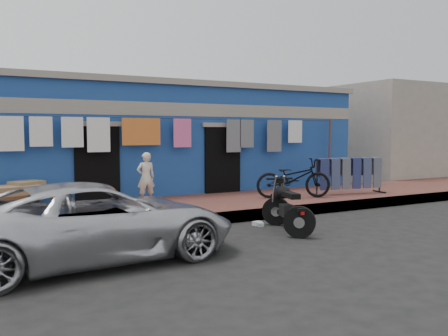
# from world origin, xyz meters

# --- Properties ---
(ground) EXTENTS (80.00, 80.00, 0.00)m
(ground) POSITION_xyz_m (0.00, 0.00, 0.00)
(ground) COLOR black
(ground) RESTS_ON ground
(sidewalk) EXTENTS (28.00, 3.00, 0.25)m
(sidewalk) POSITION_xyz_m (0.00, 3.00, 0.12)
(sidewalk) COLOR brown
(sidewalk) RESTS_ON ground
(curb) EXTENTS (28.00, 0.10, 0.25)m
(curb) POSITION_xyz_m (0.00, 1.55, 0.12)
(curb) COLOR gray
(curb) RESTS_ON ground
(building) EXTENTS (12.20, 5.20, 3.36)m
(building) POSITION_xyz_m (-0.00, 6.99, 1.69)
(building) COLOR navy
(building) RESTS_ON ground
(neighbor_right) EXTENTS (6.00, 5.00, 3.80)m
(neighbor_right) POSITION_xyz_m (11.00, 7.00, 1.90)
(neighbor_right) COLOR #9E9384
(neighbor_right) RESTS_ON ground
(clothesline) EXTENTS (10.06, 0.06, 2.10)m
(clothesline) POSITION_xyz_m (-0.41, 4.25, 1.83)
(clothesline) COLOR brown
(clothesline) RESTS_ON sidewalk
(car) EXTENTS (4.51, 2.29, 1.23)m
(car) POSITION_xyz_m (-3.34, -0.09, 0.62)
(car) COLOR silver
(car) RESTS_ON ground
(seated_person) EXTENTS (0.45, 0.31, 1.21)m
(seated_person) POSITION_xyz_m (-1.24, 3.65, 0.86)
(seated_person) COLOR beige
(seated_person) RESTS_ON sidewalk
(bicycle) EXTENTS (2.04, 1.37, 1.25)m
(bicycle) POSITION_xyz_m (2.39, 2.63, 0.87)
(bicycle) COLOR black
(bicycle) RESTS_ON sidewalk
(motorcycle) EXTENTS (1.33, 1.84, 1.02)m
(motorcycle) POSITION_xyz_m (0.47, 0.27, 0.51)
(motorcycle) COLOR black
(motorcycle) RESTS_ON ground
(charpoy) EXTENTS (2.25, 1.89, 0.59)m
(charpoy) POSITION_xyz_m (-4.20, 3.89, 0.54)
(charpoy) COLOR brown
(charpoy) RESTS_ON sidewalk
(jeans_rack) EXTENTS (2.26, 1.05, 1.03)m
(jeans_rack) POSITION_xyz_m (4.20, 2.52, 0.76)
(jeans_rack) COLOR black
(jeans_rack) RESTS_ON sidewalk
(litter_a) EXTENTS (0.21, 0.18, 0.08)m
(litter_a) POSITION_xyz_m (0.28, 1.05, 0.04)
(litter_a) COLOR silver
(litter_a) RESTS_ON ground
(litter_b) EXTENTS (0.16, 0.18, 0.08)m
(litter_b) POSITION_xyz_m (0.28, 0.93, 0.04)
(litter_b) COLOR silver
(litter_b) RESTS_ON ground
(litter_c) EXTENTS (0.15, 0.19, 0.07)m
(litter_c) POSITION_xyz_m (0.95, 0.98, 0.04)
(litter_c) COLOR silver
(litter_c) RESTS_ON ground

